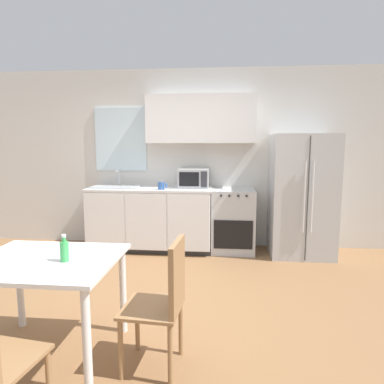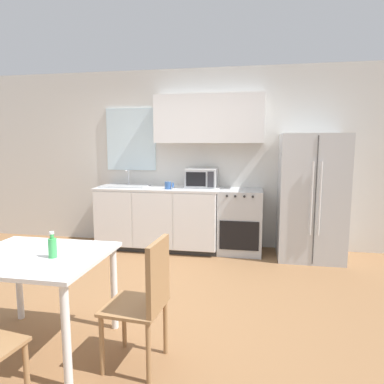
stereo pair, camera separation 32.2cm
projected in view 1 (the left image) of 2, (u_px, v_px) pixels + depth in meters
The scene contains 11 objects.
ground_plane at pixel (152, 301), 3.45m from camera, with size 12.00×12.00×0.00m, color olive.
wall_back at pixel (181, 153), 5.27m from camera, with size 12.00×0.38×2.70m.
kitchen_counter at pixel (151, 218), 5.12m from camera, with size 1.83×0.68×0.94m.
oven_range at pixel (233, 220), 5.04m from camera, with size 0.62×0.61×0.92m.
refrigerator at pixel (302, 195), 4.83m from camera, with size 0.86×0.76×1.71m.
kitchen_sink at pixel (116, 186), 5.11m from camera, with size 0.70×0.41×0.25m.
microwave at pixel (194, 178), 5.08m from camera, with size 0.44×0.39×0.28m.
coffee_mug at pixel (162, 186), 4.86m from camera, with size 0.13×0.09×0.10m.
dining_table at pixel (46, 273), 2.49m from camera, with size 1.03×0.87×0.75m.
dining_chair_side at pixel (165, 296), 2.36m from camera, with size 0.43×0.43×0.93m.
drink_bottle at pixel (64, 251), 2.42m from camera, with size 0.06×0.06×0.20m.
Camera 1 is at (0.71, -3.21, 1.57)m, focal length 32.00 mm.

